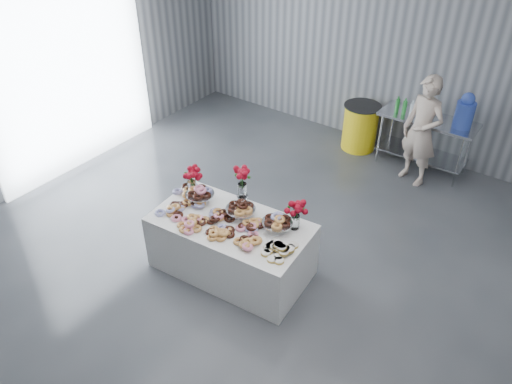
# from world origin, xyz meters

# --- Properties ---
(ground) EXTENTS (9.00, 9.00, 0.00)m
(ground) POSITION_xyz_m (0.00, 0.00, 0.00)
(ground) COLOR #34363B
(ground) RESTS_ON ground
(room_walls) EXTENTS (8.04, 9.04, 4.02)m
(room_walls) POSITION_xyz_m (-0.27, 0.07, 2.64)
(room_walls) COLOR gray
(room_walls) RESTS_ON ground
(display_table) EXTENTS (1.98, 1.15, 0.75)m
(display_table) POSITION_xyz_m (-0.31, 0.37, 0.38)
(display_table) COLOR white
(display_table) RESTS_ON ground
(prep_table) EXTENTS (1.50, 0.60, 0.90)m
(prep_table) POSITION_xyz_m (0.72, 4.10, 0.62)
(prep_table) COLOR silver
(prep_table) RESTS_ON ground
(donut_mounds) EXTENTS (1.87, 0.95, 0.09)m
(donut_mounds) POSITION_xyz_m (-0.31, 0.32, 0.80)
(donut_mounds) COLOR #DFAE51
(donut_mounds) RESTS_ON display_table
(cake_stand_left) EXTENTS (0.36, 0.36, 0.17)m
(cake_stand_left) POSITION_xyz_m (-0.87, 0.47, 0.89)
(cake_stand_left) COLOR silver
(cake_stand_left) RESTS_ON display_table
(cake_stand_mid) EXTENTS (0.36, 0.36, 0.17)m
(cake_stand_mid) POSITION_xyz_m (-0.27, 0.52, 0.89)
(cake_stand_mid) COLOR silver
(cake_stand_mid) RESTS_ON display_table
(cake_stand_right) EXTENTS (0.36, 0.36, 0.17)m
(cake_stand_right) POSITION_xyz_m (0.23, 0.56, 0.89)
(cake_stand_right) COLOR silver
(cake_stand_right) RESTS_ON display_table
(danish_pile) EXTENTS (0.48, 0.48, 0.11)m
(danish_pile) POSITION_xyz_m (0.45, 0.28, 0.81)
(danish_pile) COLOR silver
(danish_pile) RESTS_ON display_table
(bouquet_left) EXTENTS (0.26, 0.26, 0.42)m
(bouquet_left) POSITION_xyz_m (-1.07, 0.55, 1.05)
(bouquet_left) COLOR white
(bouquet_left) RESTS_ON display_table
(bouquet_right) EXTENTS (0.26, 0.26, 0.42)m
(bouquet_right) POSITION_xyz_m (0.37, 0.72, 1.05)
(bouquet_right) COLOR white
(bouquet_right) RESTS_ON display_table
(bouquet_center) EXTENTS (0.26, 0.26, 0.57)m
(bouquet_center) POSITION_xyz_m (-0.39, 0.71, 1.13)
(bouquet_center) COLOR silver
(bouquet_center) RESTS_ON display_table
(water_jug) EXTENTS (0.28, 0.28, 0.55)m
(water_jug) POSITION_xyz_m (1.22, 4.10, 1.15)
(water_jug) COLOR #4568EB
(water_jug) RESTS_ON prep_table
(drink_bottles) EXTENTS (0.54, 0.08, 0.27)m
(drink_bottles) POSITION_xyz_m (0.40, 4.00, 1.04)
(drink_bottles) COLOR #268C33
(drink_bottles) RESTS_ON prep_table
(person) EXTENTS (0.73, 0.59, 1.74)m
(person) POSITION_xyz_m (0.77, 3.67, 0.87)
(person) COLOR #CC8C93
(person) RESTS_ON ground
(trash_barrel) EXTENTS (0.63, 0.63, 0.81)m
(trash_barrel) POSITION_xyz_m (-0.40, 4.10, 0.41)
(trash_barrel) COLOR yellow
(trash_barrel) RESTS_ON ground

